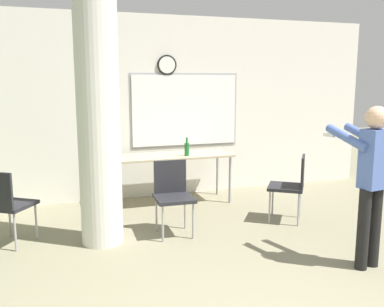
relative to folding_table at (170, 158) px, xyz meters
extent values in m
cube|color=silver|center=(-0.37, 0.56, 0.71)|extent=(8.00, 0.12, 2.80)
cylinder|color=black|center=(0.10, 0.48, 1.36)|extent=(0.30, 0.03, 0.30)
cylinder|color=white|center=(0.10, 0.47, 1.36)|extent=(0.26, 0.01, 0.25)
cube|color=#99999E|center=(0.40, 0.50, 0.66)|extent=(1.76, 0.01, 1.16)
cube|color=white|center=(0.40, 0.49, 0.66)|extent=(1.70, 0.02, 1.10)
cylinder|color=silver|center=(-1.14, -1.24, 0.71)|extent=(0.46, 0.46, 2.80)
cube|color=tan|center=(0.00, 0.00, 0.04)|extent=(1.84, 0.62, 0.03)
cylinder|color=gray|center=(-0.86, -0.25, -0.33)|extent=(0.04, 0.04, 0.71)
cylinder|color=gray|center=(0.86, -0.25, -0.33)|extent=(0.04, 0.04, 0.71)
cylinder|color=gray|center=(-0.86, 0.25, -0.33)|extent=(0.04, 0.04, 0.71)
cylinder|color=gray|center=(0.86, 0.25, -0.33)|extent=(0.04, 0.04, 0.71)
cylinder|color=#1E6B2D|center=(0.22, -0.14, 0.14)|extent=(0.07, 0.07, 0.19)
cylinder|color=#1E6B2D|center=(0.22, -0.14, 0.28)|extent=(0.03, 0.03, 0.08)
cube|color=#232328|center=(-2.11, -0.97, -0.24)|extent=(0.61, 0.61, 0.04)
cylinder|color=#99999E|center=(-1.86, -0.93, -0.47)|extent=(0.02, 0.02, 0.43)
cylinder|color=#99999E|center=(-2.16, -0.72, -0.47)|extent=(0.02, 0.02, 0.43)
cylinder|color=#99999E|center=(-2.07, -1.22, -0.47)|extent=(0.02, 0.02, 0.43)
cube|color=#232328|center=(-0.31, -1.29, -0.24)|extent=(0.46, 0.46, 0.04)
cube|color=#232328|center=(-0.30, -1.09, -0.02)|extent=(0.40, 0.05, 0.40)
cylinder|color=#99999E|center=(-0.49, -1.47, -0.47)|extent=(0.02, 0.02, 0.43)
cylinder|color=#99999E|center=(-0.14, -1.48, -0.47)|extent=(0.02, 0.02, 0.43)
cylinder|color=#99999E|center=(-0.48, -1.11, -0.47)|extent=(0.02, 0.02, 0.43)
cylinder|color=#99999E|center=(-0.12, -1.12, -0.47)|extent=(0.02, 0.02, 0.43)
cube|color=#232328|center=(1.22, -1.24, -0.24)|extent=(0.61, 0.61, 0.04)
cube|color=#232328|center=(1.39, -1.36, -0.02)|extent=(0.25, 0.34, 0.40)
cylinder|color=#99999E|center=(1.17, -0.99, -0.47)|extent=(0.02, 0.02, 0.43)
cylinder|color=#99999E|center=(0.97, -1.28, -0.47)|extent=(0.02, 0.02, 0.43)
cylinder|color=#99999E|center=(1.47, -1.19, -0.47)|extent=(0.02, 0.02, 0.43)
cylinder|color=#99999E|center=(1.26, -1.49, -0.47)|extent=(0.02, 0.02, 0.43)
cylinder|color=black|center=(1.32, -2.73, -0.28)|extent=(0.12, 0.12, 0.80)
cylinder|color=black|center=(1.17, -2.76, -0.28)|extent=(0.12, 0.12, 0.80)
cube|color=#4C66AD|center=(1.25, -2.75, 0.40)|extent=(0.26, 0.22, 0.57)
sphere|color=#D8AD8C|center=(1.25, -2.75, 0.80)|extent=(0.22, 0.22, 0.22)
cylinder|color=#4C66AD|center=(1.34, -2.50, 0.59)|extent=(0.16, 0.51, 0.23)
cylinder|color=#4C66AD|center=(1.08, -2.54, 0.59)|extent=(0.16, 0.51, 0.23)
cube|color=white|center=(1.04, -2.32, 0.59)|extent=(0.06, 0.13, 0.04)
camera|label=1|loc=(-1.65, -5.97, 1.14)|focal=40.00mm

